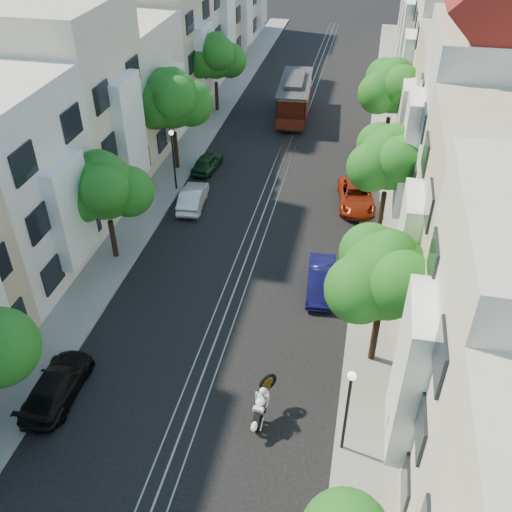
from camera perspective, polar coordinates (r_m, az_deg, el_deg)
The scene contains 24 objects.
ground at distance 42.66m, azimuth 2.78°, elevation 9.64°, with size 200.00×200.00×0.00m, color black.
sidewalk_east at distance 42.26m, azimuth 12.63°, elevation 8.60°, with size 2.50×80.00×0.12m, color gray.
sidewalk_west at distance 44.21m, azimuth -6.68°, elevation 10.52°, with size 2.50×80.00×0.12m, color gray.
rail_left at distance 42.74m, azimuth 2.05°, elevation 9.73°, with size 0.06×80.00×0.02m, color gray.
rail_slot at distance 42.66m, azimuth 2.78°, elevation 9.66°, with size 0.06×80.00×0.02m, color gray.
rail_right at distance 42.59m, azimuth 3.52°, elevation 9.58°, with size 0.06×80.00×0.02m, color gray.
lane_line at distance 42.66m, azimuth 2.78°, elevation 9.65°, with size 0.08×80.00×0.01m, color tan.
townhouses_east at distance 40.58m, azimuth 20.28°, elevation 14.05°, with size 7.75×72.00×12.00m.
townhouses_west at distance 43.88m, azimuth -13.20°, elevation 16.73°, with size 7.75×72.00×11.76m.
tree_e_b at distance 23.58m, azimuth 12.88°, elevation -2.12°, with size 4.93×4.08×6.68m.
tree_e_c at distance 33.06m, azimuth 13.30°, elevation 9.33°, with size 4.84×3.99×6.52m.
tree_e_d at distance 43.14m, azimuth 13.61°, elevation 16.04°, with size 5.01×4.16×6.85m.
tree_w_b at distance 30.72m, azimuth -14.84°, elevation 6.50°, with size 4.72×3.87×6.27m.
tree_w_c at distance 39.60m, azimuth -8.37°, elevation 15.17°, with size 5.13×4.28×7.09m.
tree_w_d at distance 49.67m, azimuth -4.05°, elevation 19.19°, with size 4.84×3.99×6.52m.
lamp_east at distance 21.21m, azimuth 9.22°, elevation -14.05°, with size 0.32×0.32×4.16m.
lamp_west at distance 37.63m, azimuth -8.31°, elevation 10.33°, with size 0.32×0.32×4.16m.
sportbike_rider at distance 23.32m, azimuth 0.60°, elevation -14.45°, with size 0.73×2.10×1.81m.
cable_car at distance 49.48m, azimuth 3.89°, elevation 15.70°, with size 2.96×8.03×3.03m.
parked_car_e_mid at distance 29.62m, azimuth 6.55°, elevation -2.37°, with size 1.40×4.01×1.32m, color #0F0D44.
parked_car_e_far at distance 37.11m, azimuth 9.98°, elevation 5.93°, with size 2.19×4.75×1.32m, color maroon.
parked_car_w_near at distance 25.72m, azimuth -19.30°, elevation -12.10°, with size 1.78×4.37×1.27m, color black.
parked_car_w_mid at distance 36.66m, azimuth -6.33°, elevation 5.87°, with size 1.37×3.93×1.30m, color silver.
parked_car_w_far at distance 41.00m, azimuth -4.90°, elevation 9.33°, with size 1.40×3.48×1.19m, color #14341B.
Camera 1 is at (5.81, -9.77, 18.97)m, focal length 40.00 mm.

